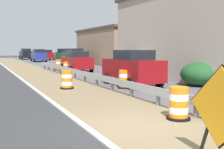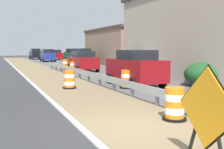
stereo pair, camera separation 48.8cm
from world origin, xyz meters
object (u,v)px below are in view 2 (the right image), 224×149
traffic_barrel_nearest (175,105)px  car_distant_b (48,55)px  traffic_barrel_far (73,67)px  car_trailing_near_lane (56,55)px  utility_pole_near (185,18)px  car_lead_far_lane (83,61)px  car_trailing_far_lane (135,68)px  warning_sign_diamond (206,112)px  car_distant_c (73,56)px  traffic_barrel_close (126,80)px  traffic_barrel_farther (65,65)px  traffic_barrel_mid (69,80)px  car_mid_far_lane (139,63)px  car_distant_a (83,57)px  car_lead_near_lane (35,54)px

traffic_barrel_nearest → car_distant_b: (3.13, 38.79, 0.57)m
traffic_barrel_nearest → traffic_barrel_far: size_ratio=1.08×
car_trailing_near_lane → car_distant_b: 6.87m
car_trailing_near_lane → utility_pole_near: bearing=3.9°
car_trailing_near_lane → utility_pole_near: 35.42m
car_lead_far_lane → utility_pole_near: bearing=-146.8°
car_trailing_far_lane → car_distant_b: car_trailing_far_lane is taller
car_trailing_near_lane → warning_sign_diamond: bearing=-8.6°
warning_sign_diamond → utility_pole_near: utility_pole_near is taller
car_distant_c → car_trailing_near_lane: bearing=-179.1°
traffic_barrel_close → traffic_barrel_farther: bearing=90.1°
traffic_barrel_close → traffic_barrel_nearest: bearing=-103.8°
traffic_barrel_mid → car_lead_far_lane: 11.58m
car_trailing_near_lane → traffic_barrel_farther: bearing=-9.7°
car_lead_far_lane → car_mid_far_lane: (3.26, -5.36, 0.02)m
car_lead_far_lane → car_distant_a: car_distant_a is taller
car_trailing_near_lane → utility_pole_near: utility_pole_near is taller
warning_sign_diamond → car_lead_near_lane: car_lead_near_lane is taller
car_trailing_near_lane → car_lead_far_lane: bearing=-6.3°
warning_sign_diamond → traffic_barrel_far: warning_sign_diamond is taller
warning_sign_diamond → traffic_barrel_close: bearing=-106.5°
traffic_barrel_far → car_lead_far_lane: bearing=-5.0°
warning_sign_diamond → car_lead_far_lane: warning_sign_diamond is taller
car_trailing_near_lane → car_mid_far_lane: (0.31, -31.89, 0.02)m
traffic_barrel_nearest → traffic_barrel_mid: traffic_barrel_nearest is taller
car_mid_far_lane → warning_sign_diamond: bearing=-25.7°
traffic_barrel_mid → car_mid_far_lane: 9.22m
traffic_barrel_farther → traffic_barrel_nearest: bearing=-94.5°
traffic_barrel_mid → car_distant_a: (7.17, 20.22, 0.63)m
traffic_barrel_mid → car_trailing_far_lane: car_trailing_far_lane is taller
traffic_barrel_far → car_lead_far_lane: 1.15m
traffic_barrel_nearest → traffic_barrel_far: bearing=84.2°
car_lead_far_lane → utility_pole_near: utility_pole_near is taller
warning_sign_diamond → car_lead_near_lane: size_ratio=0.45×
warning_sign_diamond → car_trailing_near_lane: warning_sign_diamond is taller
traffic_barrel_close → car_distant_c: (4.59, 27.42, 0.62)m
traffic_barrel_far → traffic_barrel_nearest: bearing=-95.8°
traffic_barrel_mid → traffic_barrel_close: bearing=-22.1°
traffic_barrel_mid → traffic_barrel_farther: bearing=77.2°
traffic_barrel_farther → car_trailing_far_lane: size_ratio=0.25×
car_trailing_near_lane → car_lead_near_lane: bearing=-142.3°
traffic_barrel_nearest → traffic_barrel_far: 18.75m
car_lead_far_lane → car_distant_c: bearing=-10.5°
traffic_barrel_close → car_lead_near_lane: 42.69m
car_distant_c → utility_pole_near: bearing=3.8°
car_lead_far_lane → car_distant_c: (3.32, 15.46, 0.11)m
car_trailing_near_lane → car_distant_b: bearing=-23.2°
traffic_barrel_mid → car_lead_far_lane: car_lead_far_lane is taller
traffic_barrel_mid → car_mid_far_lane: size_ratio=0.23×
warning_sign_diamond → car_trailing_far_lane: car_trailing_far_lane is taller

